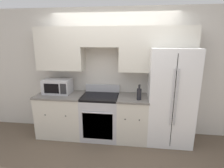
% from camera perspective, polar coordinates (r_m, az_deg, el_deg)
% --- Properties ---
extents(ground_plane, '(12.00, 12.00, 0.00)m').
position_cam_1_polar(ground_plane, '(3.58, -0.66, -19.24)').
color(ground_plane, brown).
extents(wall_back, '(8.00, 0.39, 2.60)m').
position_cam_1_polar(wall_back, '(3.60, 0.77, 6.59)').
color(wall_back, beige).
rests_on(wall_back, ground_plane).
extents(lower_cabinets_left, '(0.95, 0.64, 0.89)m').
position_cam_1_polar(lower_cabinets_left, '(3.90, -15.99, -9.43)').
color(lower_cabinets_left, beige).
rests_on(lower_cabinets_left, ground_plane).
extents(lower_cabinets_right, '(0.60, 0.64, 0.89)m').
position_cam_1_polar(lower_cabinets_right, '(3.61, 6.63, -10.94)').
color(lower_cabinets_right, beige).
rests_on(lower_cabinets_right, ground_plane).
extents(oven_range, '(0.73, 0.65, 1.05)m').
position_cam_1_polar(oven_range, '(3.66, -3.79, -10.38)').
color(oven_range, '#B7B7BC').
rests_on(oven_range, ground_plane).
extents(refrigerator, '(0.83, 0.75, 1.84)m').
position_cam_1_polar(refrigerator, '(3.55, 18.34, -3.83)').
color(refrigerator, white).
rests_on(refrigerator, ground_plane).
extents(microwave, '(0.55, 0.36, 0.30)m').
position_cam_1_polar(microwave, '(3.79, -17.34, -0.72)').
color(microwave, '#B7B7BC').
rests_on(microwave, lower_cabinets_left).
extents(bottle, '(0.09, 0.09, 0.29)m').
position_cam_1_polar(bottle, '(3.28, 8.84, -3.17)').
color(bottle, black).
rests_on(bottle, lower_cabinets_right).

